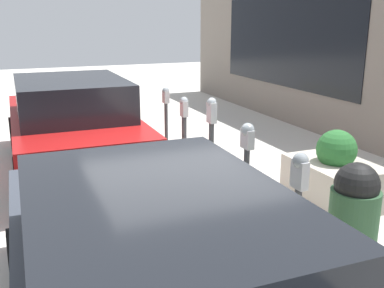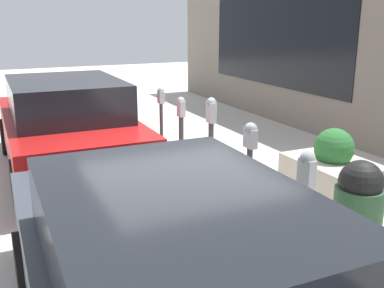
% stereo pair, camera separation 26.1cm
% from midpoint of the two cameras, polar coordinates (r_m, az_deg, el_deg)
% --- Properties ---
extents(ground_plane, '(40.00, 40.00, 0.00)m').
position_cam_midpoint_polar(ground_plane, '(6.43, -2.18, -8.03)').
color(ground_plane, beige).
extents(curb_strip, '(19.00, 0.16, 0.04)m').
position_cam_midpoint_polar(curb_strip, '(6.40, -2.84, -7.98)').
color(curb_strip, gold).
rests_on(curb_strip, ground_plane).
extents(parking_meter_nearest, '(0.19, 0.16, 1.34)m').
position_cam_midpoint_polar(parking_meter_nearest, '(4.58, 12.60, -5.99)').
color(parking_meter_nearest, '#38383D').
rests_on(parking_meter_nearest, ground_plane).
extents(parking_meter_second, '(0.19, 0.16, 1.42)m').
position_cam_midpoint_polar(parking_meter_second, '(5.35, 5.95, -1.83)').
color(parking_meter_second, '#38383D').
rests_on(parking_meter_second, ground_plane).
extents(parking_meter_middle, '(0.15, 0.13, 1.55)m').
position_cam_midpoint_polar(parking_meter_middle, '(6.26, 1.23, 0.85)').
color(parking_meter_middle, '#38383D').
rests_on(parking_meter_middle, ground_plane).
extents(parking_meter_fourth, '(0.15, 0.13, 1.39)m').
position_cam_midpoint_polar(parking_meter_fourth, '(7.25, -2.42, 1.89)').
color(parking_meter_fourth, '#38383D').
rests_on(parking_meter_fourth, ground_plane).
extents(parking_meter_farthest, '(0.15, 0.12, 1.41)m').
position_cam_midpoint_polar(parking_meter_farthest, '(8.08, -4.86, 3.87)').
color(parking_meter_farthest, '#38383D').
rests_on(parking_meter_farthest, ground_plane).
extents(planter_box, '(1.31, 0.95, 1.08)m').
position_cam_midpoint_polar(planter_box, '(6.82, 16.27, -3.66)').
color(planter_box, '#B2A899').
rests_on(planter_box, ground_plane).
extents(parked_car_front, '(4.71, 2.02, 1.47)m').
position_cam_midpoint_polar(parked_car_front, '(3.44, -4.97, -16.33)').
color(parked_car_front, '#383D47').
rests_on(parked_car_front, ground_plane).
extents(parked_car_middle, '(4.65, 2.07, 1.60)m').
position_cam_midpoint_polar(parked_car_middle, '(8.12, -16.55, 2.56)').
color(parked_car_middle, maroon).
rests_on(parked_car_middle, ground_plane).
extents(trash_bin, '(0.52, 0.52, 1.17)m').
position_cam_midpoint_polar(trash_bin, '(5.11, 18.90, -8.26)').
color(trash_bin, '#2D5133').
rests_on(trash_bin, ground_plane).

